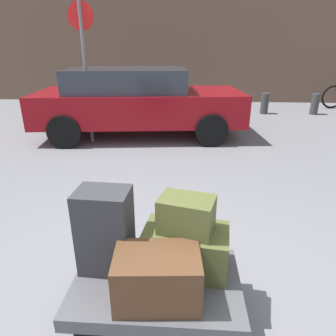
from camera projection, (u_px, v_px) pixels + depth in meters
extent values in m
plane|color=slate|center=(157.00, 317.00, 2.20)|extent=(60.00, 60.00, 0.00)
cube|color=#4C4C51|center=(157.00, 286.00, 2.09)|extent=(1.15, 0.74, 0.10)
cylinder|color=black|center=(210.00, 281.00, 2.37)|extent=(0.24, 0.06, 0.24)
cylinder|color=black|center=(112.00, 277.00, 2.42)|extent=(0.24, 0.06, 0.24)
cylinder|color=black|center=(93.00, 332.00, 1.95)|extent=(0.24, 0.06, 0.24)
cube|color=#4C5128|center=(186.00, 249.00, 2.15)|extent=(0.63, 0.43, 0.31)
cube|color=#51331E|center=(157.00, 277.00, 1.87)|extent=(0.55, 0.39, 0.33)
cube|color=#2D2D33|center=(105.00, 231.00, 2.09)|extent=(0.37, 0.29, 0.61)
cube|color=#4C5128|center=(187.00, 215.00, 2.04)|extent=(0.41, 0.33, 0.25)
cube|color=maroon|center=(140.00, 106.00, 6.51)|extent=(4.47, 2.24, 0.64)
cube|color=#2D333D|center=(127.00, 80.00, 6.30)|extent=(2.56, 1.83, 0.46)
cylinder|color=black|center=(199.00, 112.00, 7.47)|extent=(0.66, 0.29, 0.64)
cylinder|color=black|center=(211.00, 130.00, 5.90)|extent=(0.66, 0.29, 0.64)
cylinder|color=black|center=(84.00, 113.00, 7.37)|extent=(0.66, 0.29, 0.64)
cylinder|color=black|center=(65.00, 131.00, 5.79)|extent=(0.66, 0.29, 0.64)
torus|color=black|center=(333.00, 97.00, 9.50)|extent=(0.72, 0.12, 0.72)
cylinder|color=#383838|center=(265.00, 104.00, 8.77)|extent=(0.22, 0.22, 0.59)
cylinder|color=#383838|center=(315.00, 104.00, 8.69)|extent=(0.22, 0.22, 0.59)
cylinder|color=slate|center=(86.00, 77.00, 5.80)|extent=(0.07, 0.07, 2.60)
cylinder|color=red|center=(80.00, 16.00, 5.41)|extent=(0.50, 0.06, 0.50)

